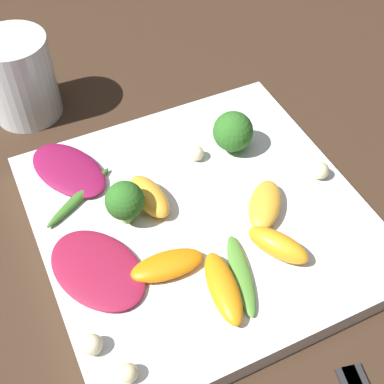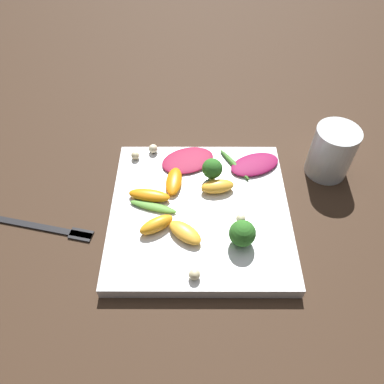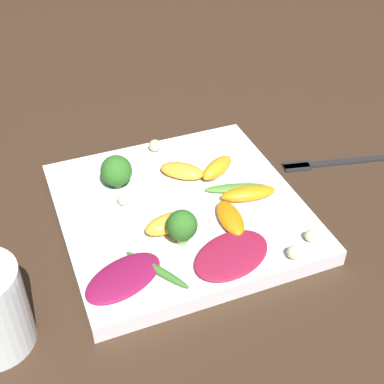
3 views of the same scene
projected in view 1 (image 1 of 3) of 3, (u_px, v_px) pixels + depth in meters
name	position (u px, v px, depth m)	size (l,w,h in m)	color
ground_plane	(201.00, 227.00, 0.51)	(2.40, 2.40, 0.00)	#382619
plate	(201.00, 220.00, 0.51)	(0.29, 0.29, 0.02)	white
drinking_glass	(20.00, 78.00, 0.59)	(0.08, 0.08, 0.10)	white
radicchio_leaf_0	(98.00, 269.00, 0.45)	(0.10, 0.11, 0.01)	maroon
radicchio_leaf_1	(69.00, 170.00, 0.53)	(0.08, 0.11, 0.01)	maroon
orange_segment_0	(278.00, 245.00, 0.46)	(0.05, 0.06, 0.02)	orange
orange_segment_1	(223.00, 288.00, 0.44)	(0.03, 0.07, 0.02)	orange
orange_segment_2	(167.00, 265.00, 0.45)	(0.07, 0.03, 0.01)	orange
orange_segment_3	(265.00, 205.00, 0.49)	(0.06, 0.06, 0.02)	#FCAD33
orange_segment_4	(149.00, 196.00, 0.50)	(0.04, 0.06, 0.02)	#FCAD33
broccoli_floret_0	(125.00, 201.00, 0.47)	(0.04, 0.04, 0.04)	#84AD5B
broccoli_floret_1	(233.00, 132.00, 0.53)	(0.04, 0.04, 0.04)	#7A9E51
arugula_sprig_0	(79.00, 197.00, 0.50)	(0.08, 0.05, 0.01)	#3D7528
arugula_sprig_1	(245.00, 273.00, 0.45)	(0.04, 0.08, 0.01)	#518E33
macadamia_nut_0	(92.00, 345.00, 0.40)	(0.02, 0.02, 0.02)	beige
macadamia_nut_1	(196.00, 153.00, 0.54)	(0.02, 0.02, 0.02)	beige
macadamia_nut_2	(128.00, 373.00, 0.39)	(0.02, 0.02, 0.02)	beige
macadamia_nut_3	(320.00, 171.00, 0.52)	(0.02, 0.02, 0.02)	beige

